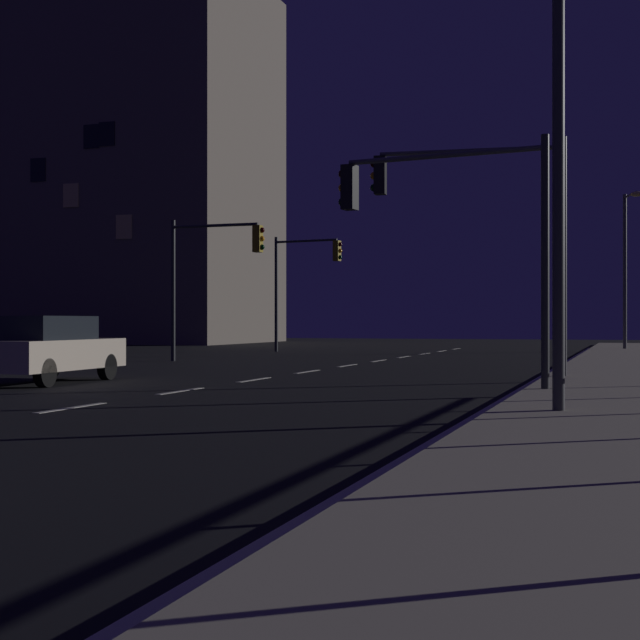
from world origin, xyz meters
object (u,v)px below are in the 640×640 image
Objects in this scene: traffic_light_mid_left at (212,261)px; street_lamp_mid_block at (553,87)px; building_distant at (83,168)px; traffic_light_mid_right at (304,271)px; car at (46,348)px; street_lamp_corner at (627,255)px; traffic_light_far_right at (479,208)px; traffic_light_far_center at (446,213)px.

traffic_light_mid_left is 21.23m from street_lamp_mid_block.
building_distant is (-22.78, 27.63, 8.77)m from traffic_light_mid_left.
car is at bearing -85.69° from traffic_light_mid_right.
street_lamp_corner is 32.89m from street_lamp_mid_block.
building_distant is (-22.31, 16.34, 8.53)m from traffic_light_mid_right.
building_distant is (-33.57, 35.62, 8.18)m from traffic_light_far_right.
building_distant is at bearing 130.17° from traffic_light_far_center.
street_lamp_mid_block reaches higher than street_lamp_corner.
traffic_light_mid_left is 36.87m from building_distant.
street_lamp_mid_block reaches higher than car.
street_lamp_mid_block is (11.94, -4.47, 4.15)m from car.
traffic_light_far_right reaches higher than traffic_light_far_center.
traffic_light_far_right is 1.11× the size of traffic_light_mid_left.
traffic_light_far_center is at bearing 119.01° from street_lamp_mid_block.
traffic_light_mid_left is at bearing 143.48° from traffic_light_far_right.
traffic_light_far_center is 0.96× the size of traffic_light_mid_left.
traffic_light_mid_left is (0.47, -11.28, -0.24)m from traffic_light_mid_right.
street_lamp_mid_block reaches higher than traffic_light_far_right.
traffic_light_far_center is at bearing -90.28° from traffic_light_far_right.
traffic_light_far_center is 5.23m from street_lamp_mid_block.
car is 0.78× the size of traffic_light_far_right.
building_distant is at bearing 129.18° from street_lamp_mid_block.
traffic_light_far_right reaches higher than car.
traffic_light_mid_right is 1.12× the size of traffic_light_far_center.
building_distant reaches higher than traffic_light_mid_left.
car is 0.91× the size of traffic_light_far_center.
traffic_light_mid_left is 0.64× the size of street_lamp_mid_block.
car is 12.47m from traffic_light_mid_left.
street_lamp_corner is (12.80, 28.40, 3.80)m from car.
street_lamp_mid_block is at bearing -63.79° from traffic_light_mid_right.
building_distant reaches higher than traffic_light_far_center.
traffic_light_far_right is at bearing -59.70° from traffic_light_mid_right.
street_lamp_mid_block is at bearing -50.82° from building_distant.
traffic_light_mid_right is 0.68× the size of street_lamp_mid_block.
car is 0.61× the size of street_lamp_corner.
traffic_light_mid_right reaches higher than traffic_light_mid_left.
building_distant is at bearing 133.31° from traffic_light_far_right.
street_lamp_corner is (3.29, 24.32, 0.41)m from traffic_light_far_right.
traffic_light_far_center is at bearing -0.28° from car.
traffic_light_far_right is at bearing 89.72° from traffic_light_far_center.
car is 23.62m from traffic_light_mid_right.
street_lamp_corner is at bearing -17.04° from building_distant.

